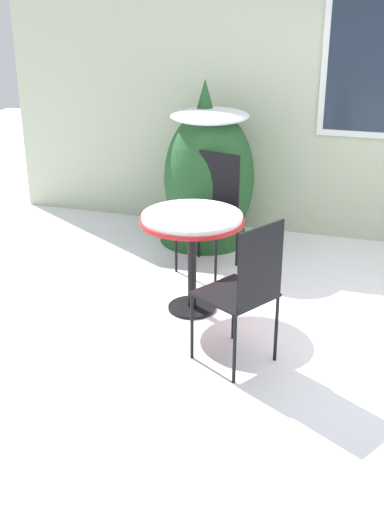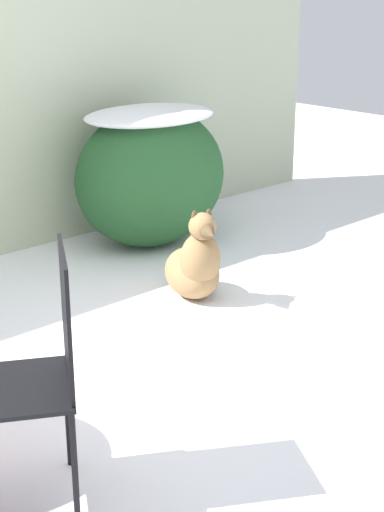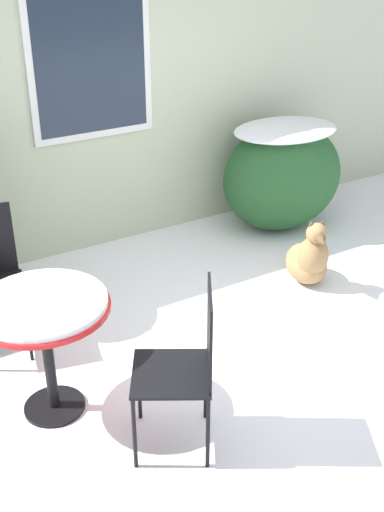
% 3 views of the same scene
% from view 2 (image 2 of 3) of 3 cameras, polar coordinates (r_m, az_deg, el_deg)
% --- Properties ---
extents(ground_plane, '(16.00, 16.00, 0.00)m').
position_cam_2_polar(ground_plane, '(4.11, -6.20, -9.53)').
color(ground_plane, white).
extents(shrub_middle, '(1.27, 0.93, 1.07)m').
position_cam_2_polar(shrub_middle, '(6.04, -2.99, 6.07)').
color(shrub_middle, '#235128').
rests_on(shrub_middle, ground_plane).
extents(patio_chair_far_side, '(0.61, 0.61, 1.05)m').
position_cam_2_polar(patio_chair_far_side, '(3.08, -11.31, -8.03)').
color(patio_chair_far_side, black).
rests_on(patio_chair_far_side, ground_plane).
extents(dog, '(0.48, 0.67, 0.64)m').
position_cam_2_polar(dog, '(5.06, 0.21, -0.72)').
color(dog, '#937047').
rests_on(dog, ground_plane).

